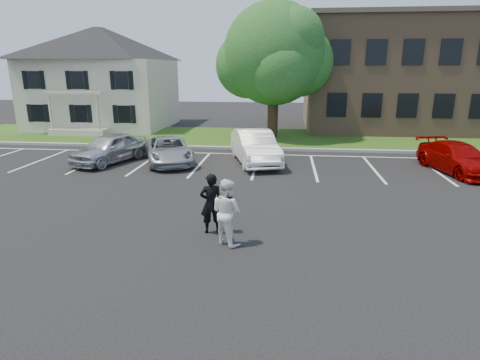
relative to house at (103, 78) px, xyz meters
name	(u,v)px	position (x,y,z in m)	size (l,w,h in m)	color
ground_plane	(236,229)	(13.00, -19.97, -3.83)	(90.00, 90.00, 0.00)	black
curb	(261,149)	(13.00, -7.97, -3.75)	(40.00, 0.30, 0.15)	gray
grass_strip	(265,138)	(13.00, -3.97, -3.79)	(44.00, 8.00, 0.08)	#204410
stall_lines	(285,162)	(14.40, -11.02, -3.82)	(34.00, 5.36, 0.01)	silver
house	(103,78)	(0.00, 0.00, 0.00)	(10.30, 9.22, 7.60)	#BCAF9A
office_building	(454,74)	(27.00, 2.02, 0.33)	(22.40, 10.40, 8.30)	#8A674C
tree	(275,56)	(13.60, -3.60, 1.52)	(7.80, 7.20, 8.80)	black
man_black_suit	(211,203)	(12.31, -20.27, -2.94)	(0.65, 0.43, 1.78)	black
man_white_shirt	(227,212)	(12.86, -20.98, -2.91)	(0.89, 0.69, 1.83)	white
car_silver_west	(110,148)	(5.62, -12.03, -3.09)	(1.74, 4.32, 1.47)	#BBBCC1
car_silver_minivan	(168,150)	(8.56, -11.76, -3.19)	(2.14, 4.63, 1.29)	#A8ABB0
car_white_sedan	(255,147)	(12.90, -11.32, -3.01)	(1.73, 4.96, 1.63)	white
car_red_compact	(458,158)	(22.24, -12.13, -3.16)	(1.88, 4.61, 1.34)	#930301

